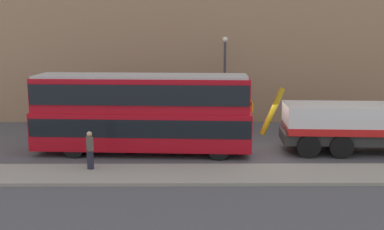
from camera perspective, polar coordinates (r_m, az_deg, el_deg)
name	(u,v)px	position (r m, az deg, el deg)	size (l,w,h in m)	color
ground_plane	(264,151)	(24.97, 8.79, -4.36)	(120.00, 120.00, 0.00)	#4C4C51
near_kerb	(280,174)	(20.98, 10.59, -7.08)	(60.00, 2.80, 0.15)	gray
building_facade	(248,2)	(32.57, 6.82, 13.43)	(60.00, 1.50, 16.00)	#9E7A5B
recovery_tow_truck	(380,120)	(25.81, 21.90, -0.52)	(10.21, 3.16, 3.67)	#2D2D2D
double_decker_bus	(142,111)	(23.96, -6.05, 0.54)	(11.15, 3.19, 4.06)	#B70C19
pedestrian_onlooker	(90,151)	(21.42, -12.28, -4.25)	(0.39, 0.47, 1.71)	#232333
street_lamp	(225,74)	(30.31, 3.99, 5.00)	(0.36, 0.36, 5.83)	#38383D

